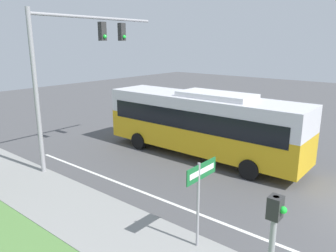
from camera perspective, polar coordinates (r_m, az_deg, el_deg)
name	(u,v)px	position (r m, az deg, el deg)	size (l,w,h in m)	color
bus	(202,121)	(16.81, 5.91, 0.93)	(2.73, 10.71, 3.41)	gold
signal_gantry	(75,57)	(16.09, -15.85, 11.56)	(7.18, 0.41, 7.17)	#939399
pedestrian_signal	(272,243)	(6.92, 17.70, -18.86)	(0.28, 0.34, 3.05)	#939399
street_sign	(200,188)	(9.24, 5.59, -10.65)	(1.39, 0.08, 2.64)	#939399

